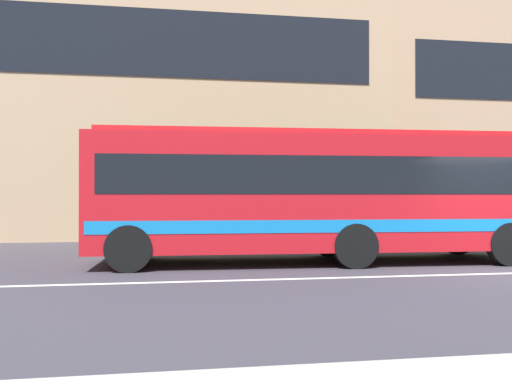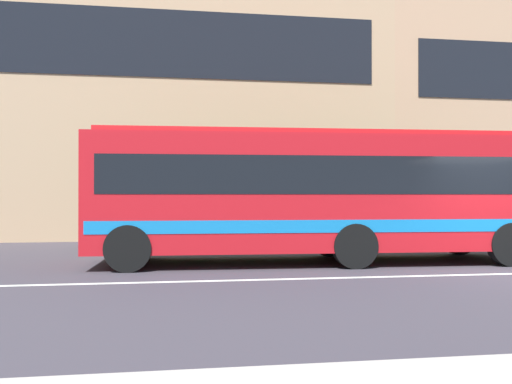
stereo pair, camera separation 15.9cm
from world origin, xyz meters
name	(u,v)px [view 1 (the left image)]	position (x,y,z in m)	size (l,w,h in m)	color
hedge_row_far	(325,232)	(-2.27, 6.22, 0.46)	(14.21, 1.10, 0.93)	#356D27
apartment_block_left	(97,97)	(-10.50, 14.67, 6.10)	(23.48, 11.37, 12.20)	tan
transit_bus	(315,191)	(-3.66, 2.44, 1.72)	(10.69, 3.02, 3.12)	red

